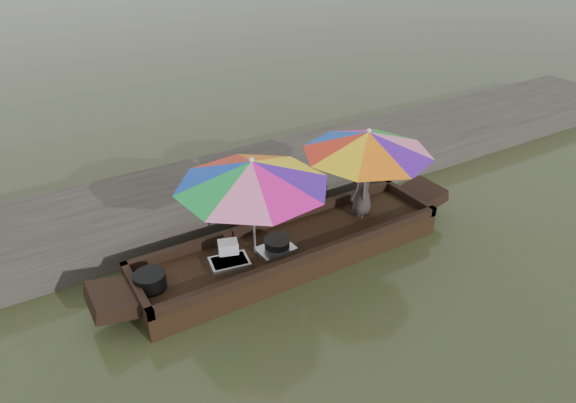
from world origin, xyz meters
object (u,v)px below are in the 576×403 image
boat_hull (291,251)px  tray_scallop (276,250)px  tray_crayfish (229,263)px  supply_bag (228,250)px  charcoal_grill (277,245)px  umbrella_bow (254,208)px  vendor (363,186)px  umbrella_stern (365,175)px  cooking_pot (150,281)px

boat_hull → tray_scallop: tray_scallop is taller
tray_crayfish → supply_bag: supply_bag is taller
charcoal_grill → umbrella_bow: 0.77m
boat_hull → charcoal_grill: charcoal_grill is taller
supply_bag → umbrella_bow: bearing=-19.0°
umbrella_bow → tray_crayfish: bearing=-171.1°
vendor → umbrella_bow: (-2.05, -0.12, 0.27)m
boat_hull → umbrella_stern: (1.36, 0.00, 0.95)m
boat_hull → umbrella_bow: size_ratio=2.25×
cooking_pot → umbrella_bow: (1.56, -0.04, 0.66)m
supply_bag → vendor: size_ratio=0.28×
boat_hull → supply_bag: (-0.99, 0.13, 0.30)m
vendor → cooking_pot: bearing=-20.6°
boat_hull → tray_scallop: bearing=-162.8°
boat_hull → vendor: 1.59m
tray_crayfish → umbrella_stern: size_ratio=0.27×
umbrella_bow → umbrella_stern: 1.99m
vendor → umbrella_bow: umbrella_bow is taller
umbrella_bow → cooking_pot: bearing=178.7°
tray_scallop → vendor: bearing=7.2°
vendor → supply_bag: bearing=-22.1°
charcoal_grill → vendor: 1.79m
tray_crayfish → supply_bag: (0.08, 0.20, 0.09)m
supply_bag → umbrella_stern: umbrella_stern is taller
vendor → umbrella_bow: 2.07m
boat_hull → charcoal_grill: 0.40m
tray_crayfish → vendor: size_ratio=0.54×
tray_crayfish → vendor: 2.55m
umbrella_bow → umbrella_stern: size_ratio=1.07×
tray_scallop → vendor: (1.77, 0.22, 0.48)m
charcoal_grill → vendor: size_ratio=0.37×
boat_hull → tray_crayfish: bearing=-176.2°
supply_bag → umbrella_stern: 2.45m
tray_crayfish → charcoal_grill: (0.78, -0.01, 0.04)m
charcoal_grill → umbrella_stern: umbrella_stern is taller
umbrella_bow → umbrella_stern: (1.99, 0.00, 0.00)m
vendor → boat_hull: bearing=-17.1°
cooking_pot → umbrella_bow: umbrella_bow is taller
supply_bag → umbrella_stern: (2.36, -0.13, 0.65)m
tray_scallop → charcoal_grill: size_ratio=1.46×
tray_crayfish → vendor: bearing=4.3°
tray_scallop → umbrella_bow: 0.81m
cooking_pot → umbrella_bow: 1.70m
cooking_pot → vendor: 3.64m
umbrella_stern → tray_scallop: bearing=-176.5°
umbrella_bow → tray_scallop: bearing=-20.0°
tray_scallop → umbrella_stern: bearing=3.5°
tray_crayfish → supply_bag: bearing=67.7°
cooking_pot → umbrella_stern: size_ratio=0.21×
vendor → umbrella_stern: bearing=39.2°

